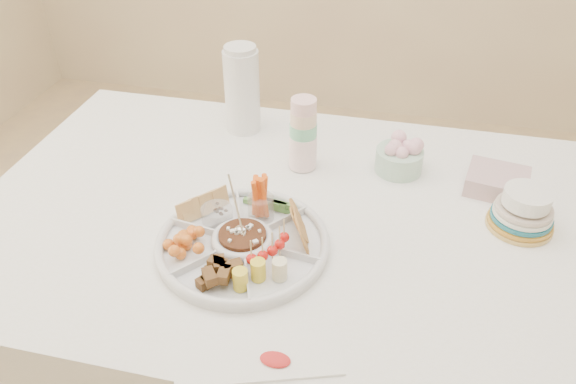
% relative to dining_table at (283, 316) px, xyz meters
% --- Properties ---
extents(dining_table, '(1.52, 1.02, 0.76)m').
position_rel_dining_table_xyz_m(dining_table, '(0.00, 0.00, 0.00)').
color(dining_table, white).
rests_on(dining_table, floor).
extents(party_tray, '(0.43, 0.43, 0.04)m').
position_rel_dining_table_xyz_m(party_tray, '(-0.05, -0.15, 0.40)').
color(party_tray, silver).
rests_on(party_tray, dining_table).
extents(bean_dip, '(0.12, 0.12, 0.04)m').
position_rel_dining_table_xyz_m(bean_dip, '(-0.05, -0.15, 0.41)').
color(bean_dip, '#351808').
rests_on(bean_dip, party_tray).
extents(tortillas, '(0.13, 0.13, 0.07)m').
position_rel_dining_table_xyz_m(tortillas, '(0.07, -0.11, 0.42)').
color(tortillas, '#A75828').
rests_on(tortillas, party_tray).
extents(carrot_cucumber, '(0.14, 0.14, 0.11)m').
position_rel_dining_table_xyz_m(carrot_cucumber, '(-0.03, -0.02, 0.44)').
color(carrot_cucumber, '#FF6117').
rests_on(carrot_cucumber, party_tray).
extents(pita_raisins, '(0.12, 0.12, 0.06)m').
position_rel_dining_table_xyz_m(pita_raisins, '(-0.15, -0.07, 0.42)').
color(pita_raisins, tan).
rests_on(pita_raisins, party_tray).
extents(cherries, '(0.13, 0.13, 0.05)m').
position_rel_dining_table_xyz_m(cherries, '(-0.17, -0.20, 0.42)').
color(cherries, '#F88A45').
rests_on(cherries, party_tray).
extents(granola_chunks, '(0.12, 0.12, 0.05)m').
position_rel_dining_table_xyz_m(granola_chunks, '(-0.07, -0.28, 0.42)').
color(granola_chunks, '#4E3412').
rests_on(granola_chunks, party_tray).
extents(banana_tomato, '(0.12, 0.12, 0.08)m').
position_rel_dining_table_xyz_m(banana_tomato, '(0.05, -0.23, 0.44)').
color(banana_tomato, '#D3BF78').
rests_on(banana_tomato, party_tray).
extents(cup_stack, '(0.09, 0.09, 0.21)m').
position_rel_dining_table_xyz_m(cup_stack, '(0.01, 0.20, 0.48)').
color(cup_stack, '#A9C29F').
rests_on(cup_stack, dining_table).
extents(thermos, '(0.10, 0.10, 0.26)m').
position_rel_dining_table_xyz_m(thermos, '(-0.21, 0.37, 0.51)').
color(thermos, white).
rests_on(thermos, dining_table).
extents(flower_bowl, '(0.13, 0.13, 0.09)m').
position_rel_dining_table_xyz_m(flower_bowl, '(0.26, 0.24, 0.43)').
color(flower_bowl, '#A8C3B7').
rests_on(flower_bowl, dining_table).
extents(napkin_stack, '(0.17, 0.15, 0.05)m').
position_rel_dining_table_xyz_m(napkin_stack, '(0.51, 0.21, 0.40)').
color(napkin_stack, '#C29DA3').
rests_on(napkin_stack, dining_table).
extents(plate_stack, '(0.19, 0.19, 0.10)m').
position_rel_dining_table_xyz_m(plate_stack, '(0.56, 0.07, 0.43)').
color(plate_stack, '#E1CD51').
rests_on(plate_stack, dining_table).
extents(placemat, '(0.32, 0.19, 0.01)m').
position_rel_dining_table_xyz_m(placemat, '(0.06, -0.43, 0.38)').
color(placemat, white).
rests_on(placemat, dining_table).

